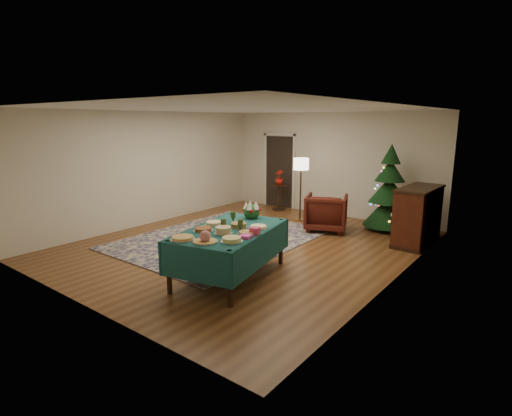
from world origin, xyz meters
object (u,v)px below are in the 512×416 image
Objects in this scene: buffet_table at (230,239)px; armchair at (326,211)px; gift_box at (255,231)px; christmas_tree at (389,192)px; piano at (418,216)px; floor_lamp at (301,168)px; side_table at (279,198)px; potted_plant at (279,180)px.

armchair is (-0.12, 3.47, -0.18)m from buffet_table.
christmas_tree reaches higher than gift_box.
piano is (1.83, 3.68, -0.07)m from buffet_table.
floor_lamp reaches higher than side_table.
gift_box is 0.06× the size of christmas_tree.
potted_plant reaches higher than armchair.
floor_lamp is at bearing 111.97° from gift_box.
buffet_table is 2.45× the size of armchair.
potted_plant is at bearing 177.06° from christmas_tree.
buffet_table is 1.15× the size of christmas_tree.
gift_box is at bearing 1.13° from buffet_table.
floor_lamp is at bearing -30.74° from side_table.
side_table is (-2.07, 1.11, -0.11)m from armchair.
armchair is 2.38m from potted_plant.
buffet_table is 4.52m from christmas_tree.
christmas_tree is (3.14, -0.16, 0.04)m from potted_plant.
armchair is at bearing -173.77° from piano.
gift_box is 4.43m from christmas_tree.
piano is at bearing -12.55° from potted_plant.
side_table is 0.53× the size of piano.
buffet_table is 1.64× the size of piano.
gift_box is (0.49, 0.01, 0.21)m from buffet_table.
floor_lamp is 3.84× the size of potted_plant.
armchair is (-0.61, 3.46, -0.39)m from gift_box.
floor_lamp is 2.15m from christmas_tree.
potted_plant is (-1.09, 0.65, -0.49)m from floor_lamp.
buffet_table is at bearing -64.49° from side_table.
christmas_tree is (0.47, 4.40, 0.03)m from gift_box.
buffet_table is at bearing -116.51° from piano.
potted_plant reaches higher than side_table.
armchair is 0.59× the size of floor_lamp.
gift_box is 0.31× the size of potted_plant.
armchair is 0.47× the size of christmas_tree.
christmas_tree is at bearing 83.90° from gift_box.
potted_plant is 0.30× the size of piano.
gift_box is at bearing 77.79° from armchair.
gift_box is 0.08× the size of floor_lamp.
floor_lamp reaches higher than piano.
piano is (0.87, -0.73, -0.31)m from christmas_tree.
buffet_table is at bearing -74.50° from floor_lamp.
christmas_tree is (3.14, -0.16, 0.53)m from side_table.
side_table is at bearing -50.34° from armchair.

